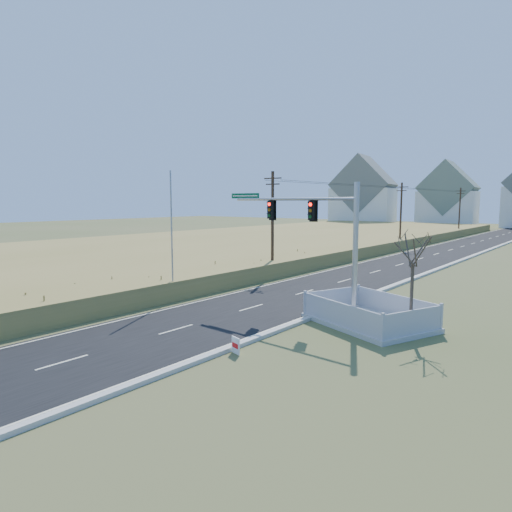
# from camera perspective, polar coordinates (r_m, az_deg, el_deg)

# --- Properties ---
(ground) EXTENTS (260.00, 260.00, 0.00)m
(ground) POSITION_cam_1_polar(r_m,az_deg,el_deg) (24.79, -6.45, -8.23)
(ground) COLOR #4B5529
(ground) RESTS_ON ground
(road) EXTENTS (8.00, 180.00, 0.06)m
(road) POSITION_cam_1_polar(r_m,az_deg,el_deg) (69.36, 24.01, 0.95)
(road) COLOR black
(road) RESTS_ON ground
(curb) EXTENTS (0.30, 180.00, 0.18)m
(curb) POSITION_cam_1_polar(r_m,az_deg,el_deg) (68.46, 27.37, 0.76)
(curb) COLOR #B2AFA8
(curb) RESTS_ON ground
(reed_marsh) EXTENTS (38.00, 110.00, 1.30)m
(reed_marsh) POSITION_cam_1_polar(r_m,az_deg,el_deg) (70.36, 2.59, 2.12)
(reed_marsh) COLOR olive
(reed_marsh) RESTS_ON ground
(utility_pole_near) EXTENTS (1.80, 0.26, 9.00)m
(utility_pole_near) POSITION_cam_1_polar(r_m,az_deg,el_deg) (39.65, 2.07, 4.31)
(utility_pole_near) COLOR #422D1E
(utility_pole_near) RESTS_ON ground
(utility_pole_mid) EXTENTS (1.80, 0.26, 9.00)m
(utility_pole_mid) POSITION_cam_1_polar(r_m,az_deg,el_deg) (66.25, 17.65, 5.01)
(utility_pole_mid) COLOR #422D1E
(utility_pole_mid) RESTS_ON ground
(utility_pole_far) EXTENTS (1.80, 0.26, 9.00)m
(utility_pole_far) POSITION_cam_1_polar(r_m,az_deg,el_deg) (94.91, 24.10, 5.19)
(utility_pole_far) COLOR #422D1E
(utility_pole_far) RESTS_ON ground
(condo_nw) EXTENTS (17.69, 13.38, 19.05)m
(condo_nw) POSITION_cam_1_polar(r_m,az_deg,el_deg) (129.21, 13.23, 7.22)
(condo_nw) COLOR white
(condo_nw) RESTS_ON ground
(condo_nnw) EXTENTS (14.93, 11.17, 17.03)m
(condo_nnw) POSITION_cam_1_polar(r_m,az_deg,el_deg) (129.74, 22.82, 6.53)
(condo_nnw) COLOR white
(condo_nnw) RESTS_ON ground
(traffic_signal_mast) EXTENTS (9.29, 1.02, 7.41)m
(traffic_signal_mast) POSITION_cam_1_polar(r_m,az_deg,el_deg) (24.87, 8.59, 2.39)
(traffic_signal_mast) COLOR #9EA0A5
(traffic_signal_mast) RESTS_ON ground
(fence_enclosure) EXTENTS (7.27, 6.19, 1.40)m
(fence_enclosure) POSITION_cam_1_polar(r_m,az_deg,el_deg) (24.80, 13.86, -7.71)
(fence_enclosure) COLOR #B7B5AD
(fence_enclosure) RESTS_ON ground
(open_sign) EXTENTS (0.56, 0.22, 0.71)m
(open_sign) POSITION_cam_1_polar(r_m,az_deg,el_deg) (19.63, -2.57, -11.11)
(open_sign) COLOR white
(open_sign) RESTS_ON ground
(flagpole) EXTENTS (0.38, 0.38, 8.36)m
(flagpole) POSITION_cam_1_polar(r_m,az_deg,el_deg) (29.71, -10.46, 0.76)
(flagpole) COLOR #B7B5AD
(flagpole) RESTS_ON ground
(bare_tree) EXTENTS (2.00, 2.00, 5.30)m
(bare_tree) POSITION_cam_1_polar(r_m,az_deg,el_deg) (22.73, 19.09, 1.03)
(bare_tree) COLOR #4C3F33
(bare_tree) RESTS_ON ground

